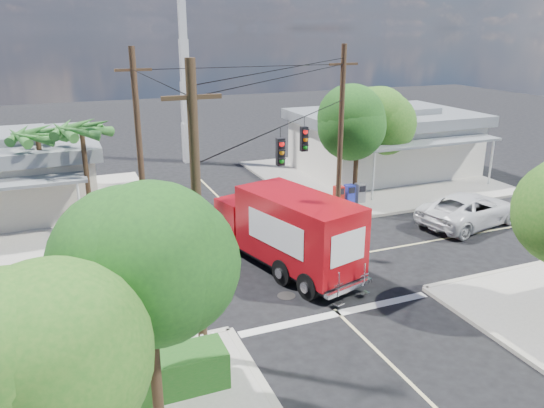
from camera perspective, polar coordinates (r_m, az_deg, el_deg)
ground at (r=22.93m, az=1.90°, el=-6.69°), size 120.00×120.00×0.00m
sidewalk_ne at (r=36.87m, az=10.52°, el=2.89°), size 14.12×14.12×0.14m
sidewalk_nw at (r=31.43m, az=-25.30°, el=-1.32°), size 14.12×14.12×0.14m
road_markings at (r=21.73m, az=3.49°, el=-8.19°), size 32.00×32.00×0.01m
building_ne at (r=38.11m, az=11.92°, el=6.79°), size 11.80×10.20×4.50m
radio_tower at (r=40.18m, az=-9.28°, el=12.32°), size 0.80×0.80×17.00m
tree_sw_front at (r=12.70m, az=-13.18°, el=-7.20°), size 3.88×3.78×6.03m
tree_sw_back at (r=10.67m, az=-24.50°, el=-16.50°), size 3.56×3.42×5.41m
tree_ne_front at (r=30.54m, az=9.30°, el=8.81°), size 4.21×4.14×6.66m
tree_ne_back at (r=33.85m, az=11.13°, el=8.63°), size 3.77×3.66×5.82m
palm_nw_front at (r=26.87m, az=-19.78°, el=7.29°), size 3.01×3.08×5.59m
palm_nw_back at (r=28.41m, az=-23.91°, el=6.58°), size 3.01×3.08×5.19m
utility_poles at (r=22.27m, az=-3.40°, el=5.27°), size 12.00×10.68×9.00m
picket_fence at (r=16.13m, az=-16.36°, el=-16.52°), size 5.94×0.06×1.00m
hedge_sw at (r=15.46m, az=-16.77°, el=-18.23°), size 6.20×1.20×1.10m
vending_boxes at (r=30.65m, az=8.32°, el=1.06°), size 1.90×0.50×1.10m
delivery_truck at (r=22.12m, az=1.65°, el=-2.84°), size 4.26×8.08×3.36m
parked_car at (r=29.21m, az=20.51°, el=-0.54°), size 6.43×3.98×1.66m
pedestrian at (r=15.39m, az=-13.16°, el=-16.94°), size 0.69×0.65×1.58m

